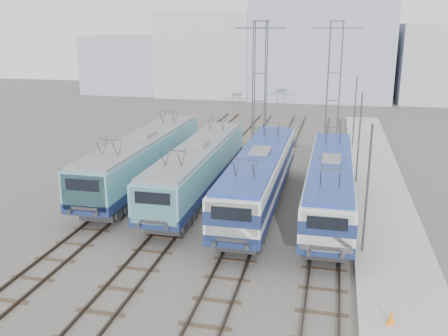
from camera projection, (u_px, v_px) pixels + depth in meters
ground at (193, 256)px, 25.94m from camera, size 160.00×160.00×0.00m
platform at (384, 215)px, 31.24m from camera, size 4.00×70.00×0.30m
locomotive_far_left at (144, 156)px, 36.60m from camera, size 2.97×18.77×3.53m
locomotive_center_left at (198, 166)px, 34.44m from camera, size 2.85×18.01×3.39m
locomotive_center_right at (260, 174)px, 32.30m from camera, size 2.88×18.23×3.43m
locomotive_far_right at (330, 181)px, 31.10m from camera, size 2.74×17.32×3.26m
catenary_tower_west at (260, 83)px, 44.78m from camera, size 4.50×1.20×12.00m
catenary_tower_east at (334, 82)px, 45.28m from camera, size 4.50×1.20×12.00m
mast_front at (367, 192)px, 25.04m from camera, size 0.12×0.12×7.00m
mast_mid at (359, 141)px, 36.30m from camera, size 0.12×0.12×7.00m
mast_rear at (355, 114)px, 47.56m from camera, size 0.12×0.12×7.00m
safety_cone at (391, 317)px, 19.42m from camera, size 0.31×0.31×0.61m
building_west at (214, 54)px, 85.18m from camera, size 18.00×12.00×14.00m
building_center at (322, 43)px, 80.83m from camera, size 22.00×14.00×18.00m
building_far_west at (128, 65)px, 89.12m from camera, size 14.00×10.00×10.00m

